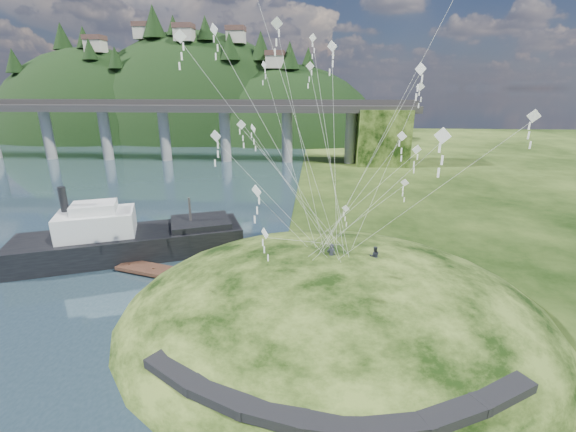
{
  "coord_description": "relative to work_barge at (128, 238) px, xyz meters",
  "views": [
    {
      "loc": [
        6.38,
        -25.84,
        17.6
      ],
      "look_at": [
        4.0,
        6.0,
        7.0
      ],
      "focal_mm": 24.0,
      "sensor_mm": 36.0,
      "label": 1
    }
  ],
  "objects": [
    {
      "name": "kite_swarm",
      "position": [
        21.05,
        -8.89,
        14.57
      ],
      "size": [
        20.28,
        17.34,
        20.5
      ],
      "color": "white",
      "rests_on": "ground"
    },
    {
      "name": "kite_flyers",
      "position": [
        23.76,
        -9.19,
        3.76
      ],
      "size": [
        4.22,
        0.83,
        2.01
      ],
      "color": "#252832",
      "rests_on": "ground"
    },
    {
      "name": "wooden_dock",
      "position": [
        7.31,
        -4.89,
        -1.63
      ],
      "size": [
        13.78,
        5.76,
        0.98
      ],
      "color": "#392017",
      "rests_on": "ground"
    },
    {
      "name": "grass_hill",
      "position": [
        22.02,
        -9.81,
        -3.56
      ],
      "size": [
        36.0,
        32.0,
        13.0
      ],
      "color": "black",
      "rests_on": "ground"
    },
    {
      "name": "bridge",
      "position": [
        -12.44,
        58.26,
        7.64
      ],
      "size": [
        160.0,
        11.0,
        15.0
      ],
      "color": "#2D2B2B",
      "rests_on": "ground"
    },
    {
      "name": "ground",
      "position": [
        14.02,
        -11.81,
        -2.06
      ],
      "size": [
        320.0,
        320.0,
        0.0
      ],
      "primitive_type": "plane",
      "color": "black",
      "rests_on": "ground"
    },
    {
      "name": "far_ridge",
      "position": [
        -29.56,
        110.36,
        -9.5
      ],
      "size": [
        153.0,
        70.0,
        94.5
      ],
      "color": "black",
      "rests_on": "ground"
    },
    {
      "name": "footpath",
      "position": [
        21.48,
        -21.55,
        0.02
      ],
      "size": [
        22.29,
        5.84,
        0.83
      ],
      "color": "black",
      "rests_on": "ground"
    },
    {
      "name": "work_barge",
      "position": [
        0.0,
        0.0,
        0.0
      ],
      "size": [
        24.25,
        14.69,
        8.24
      ],
      "color": "black",
      "rests_on": "ground"
    }
  ]
}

